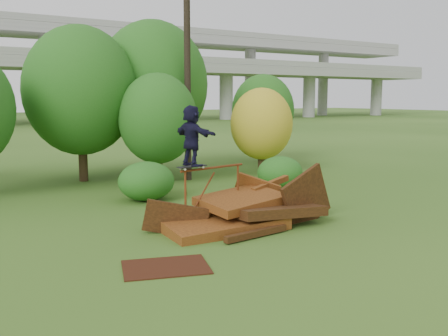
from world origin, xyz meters
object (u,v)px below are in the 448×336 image
flat_plate (166,267)px  skater (192,136)px  scrap_pile (244,213)px  utility_pole (187,64)px

flat_plate → skater: bearing=51.1°
scrap_pile → skater: bearing=161.9°
utility_pole → skater: bearing=-117.3°
skater → flat_plate: bearing=130.6°
scrap_pile → flat_plate: size_ratio=3.17×
flat_plate → scrap_pile: bearing=30.5°
scrap_pile → flat_plate: 3.95m
scrap_pile → utility_pole: size_ratio=0.58×
skater → utility_pole: 8.71m
skater → utility_pole: utility_pole is taller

